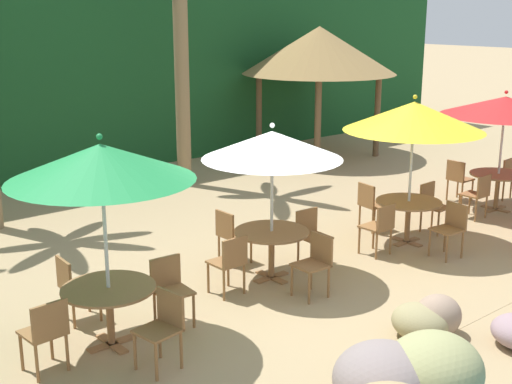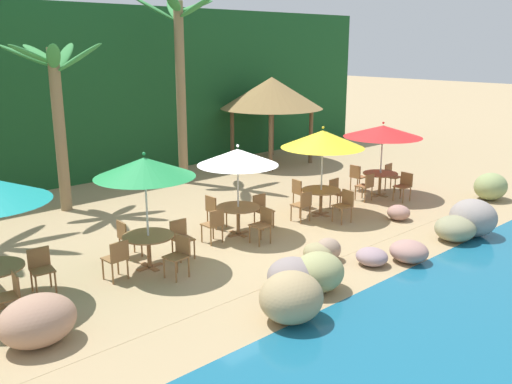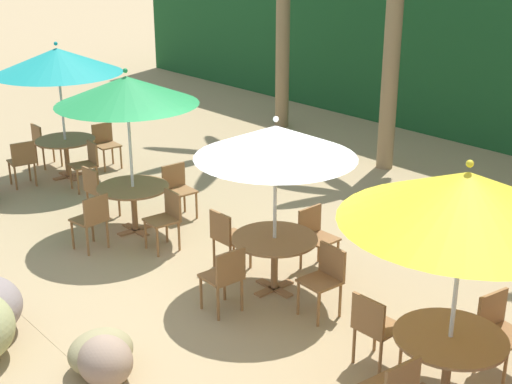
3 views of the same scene
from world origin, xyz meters
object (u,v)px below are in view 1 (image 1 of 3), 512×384
umbrella_white (272,145)px  chair_yellow_inland (371,203)px  chair_white_right (315,261)px  umbrella_green (101,162)px  chair_yellow_seaward (432,203)px  chair_white_left (230,261)px  dining_table_red (498,180)px  chair_green_right (163,324)px  chair_green_left (46,331)px  chair_red_left (478,193)px  palm_tree_third (180,1)px  chair_yellow_right (451,226)px  chair_white_seaward (311,233)px  palapa_hut (319,51)px  chair_green_inland (73,284)px  chair_yellow_left (380,225)px  chair_green_seaward (170,286)px  chair_red_inland (458,177)px  dining_table_yellow (408,208)px  umbrella_red (505,106)px  chair_white_inland (230,233)px  dining_table_white (272,239)px  umbrella_yellow (414,116)px  dining_table_green (109,297)px

umbrella_white → chair_yellow_inland: 3.27m
chair_white_right → chair_yellow_inland: size_ratio=1.00×
umbrella_green → chair_yellow_seaward: umbrella_green is taller
chair_white_left → dining_table_red: (6.62, -0.09, 0.10)m
chair_green_right → chair_green_left: bearing=147.4°
chair_yellow_seaward → chair_red_left: bearing=-6.1°
chair_green_left → palm_tree_third: palm_tree_third is taller
chair_yellow_right → chair_red_left: (2.11, 0.85, 0.00)m
chair_white_seaward → palapa_hut: (5.94, 5.79, 2.28)m
chair_green_inland → chair_green_right: bearing=-81.2°
chair_yellow_left → palm_tree_third: bearing=87.6°
chair_green_seaward → dining_table_red: (7.74, 0.12, 0.10)m
chair_yellow_left → chair_red_inland: 3.87m
chair_white_right → chair_red_left: 4.90m
umbrella_green → chair_red_left: bearing=0.3°
dining_table_yellow → umbrella_green: bearing=-179.5°
chair_green_seaward → umbrella_red: size_ratio=0.36×
chair_green_right → chair_red_left: size_ratio=1.00×
chair_red_left → palapa_hut: size_ratio=0.21×
umbrella_green → chair_white_inland: (2.72, 1.19, -1.71)m
umbrella_white → chair_yellow_inland: (2.85, 0.56, -1.49)m
dining_table_yellow → chair_green_seaward: bearing=-179.7°
umbrella_green → chair_green_inland: umbrella_green is taller
chair_green_seaward → chair_white_inland: 2.20m
chair_yellow_right → chair_red_inland: same height
chair_green_inland → chair_yellow_left: size_ratio=1.00×
dining_table_white → umbrella_white: bearing=-76.0°
chair_white_inland → chair_yellow_seaward: (3.76, -1.01, 0.00)m
chair_green_inland → chair_yellow_seaward: (6.54, -0.68, 0.00)m
chair_yellow_left → umbrella_yellow: bearing=6.9°
chair_white_right → palm_tree_third: bearing=71.2°
dining_table_green → chair_red_left: chair_red_left is taller
chair_white_left → umbrella_white: bearing=6.7°
dining_table_green → chair_green_right: size_ratio=1.26×
umbrella_yellow → chair_yellow_left: umbrella_yellow is taller
chair_green_right → chair_red_inland: (8.31, 1.83, 0.00)m
chair_white_right → umbrella_red: bearing=6.6°
dining_table_green → chair_yellow_seaward: (6.49, 0.18, -0.10)m
chair_yellow_seaward → palapa_hut: size_ratio=0.21×
chair_green_left → chair_red_inland: bearing=7.0°
chair_green_left → chair_yellow_seaward: 7.34m
palm_tree_third → chair_white_seaward: bearing=-104.1°
dining_table_green → chair_yellow_inland: bearing=9.0°
chair_white_left → palapa_hut: 9.94m
chair_green_left → chair_red_left: (8.59, 0.20, 0.00)m
chair_white_inland → umbrella_yellow: 3.55m
dining_table_yellow → chair_yellow_left: 0.86m
chair_green_inland → dining_table_red: bearing=-4.7°
palm_tree_third → palapa_hut: 4.75m
dining_table_yellow → chair_red_left: chair_red_left is taller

